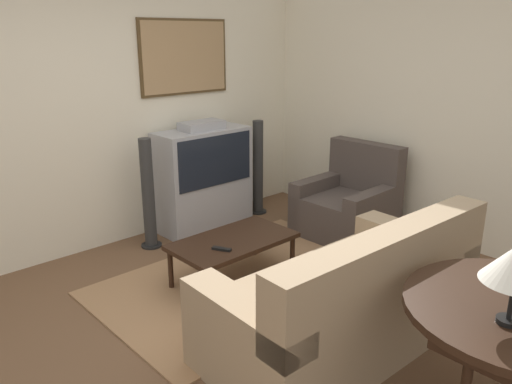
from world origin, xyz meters
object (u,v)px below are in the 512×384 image
object	(u,v)px
tv	(204,178)
coffee_table	(233,243)
speaker_tower_left	(148,197)
armchair	(348,206)
speaker_tower_right	(258,170)
couch	(346,303)

from	to	relation	value
tv	coffee_table	bearing A→B (deg)	-116.73
tv	speaker_tower_left	world-z (taller)	tv
armchair	speaker_tower_left	bearing A→B (deg)	-124.18
armchair	speaker_tower_left	xyz separation A→B (m)	(-1.73, 1.14, 0.22)
tv	speaker_tower_right	xyz separation A→B (m)	(0.74, -0.08, -0.03)
speaker_tower_left	speaker_tower_right	distance (m)	1.48
tv	coffee_table	xyz separation A→B (m)	(-0.61, -1.21, -0.21)
tv	speaker_tower_left	xyz separation A→B (m)	(-0.74, -0.08, -0.03)
speaker_tower_left	speaker_tower_right	size ratio (longest dim) A/B	1.00
coffee_table	speaker_tower_left	xyz separation A→B (m)	(-0.13, 1.13, 0.18)
armchair	coffee_table	distance (m)	1.60
couch	coffee_table	xyz separation A→B (m)	(0.05, 1.24, 0.03)
speaker_tower_left	speaker_tower_right	bearing A→B (deg)	0.00
coffee_table	speaker_tower_left	bearing A→B (deg)	96.69
tv	couch	world-z (taller)	tv
coffee_table	couch	bearing A→B (deg)	-92.34
tv	couch	size ratio (longest dim) A/B	0.60
armchair	coffee_table	xyz separation A→B (m)	(-1.60, 0.01, 0.05)
speaker_tower_right	coffee_table	bearing A→B (deg)	-140.01
speaker_tower_left	coffee_table	bearing A→B (deg)	-83.31
armchair	speaker_tower_right	world-z (taller)	speaker_tower_right
armchair	speaker_tower_right	distance (m)	1.19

